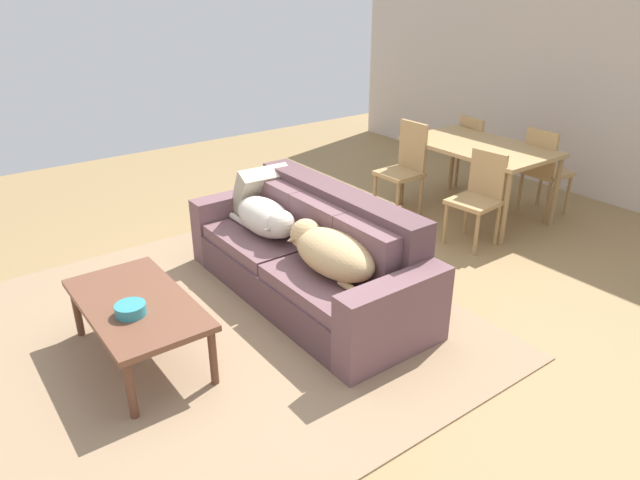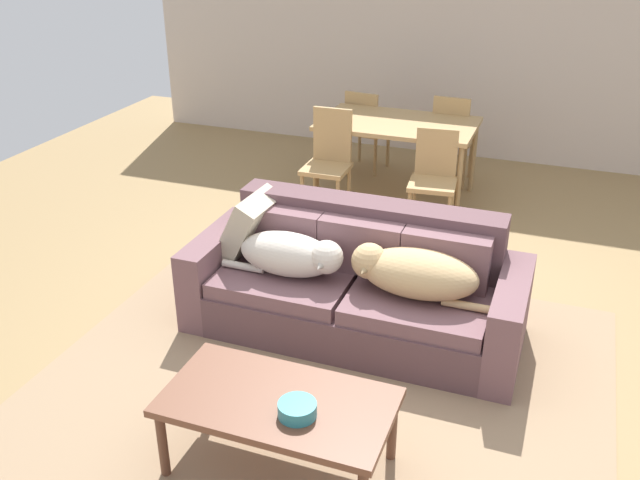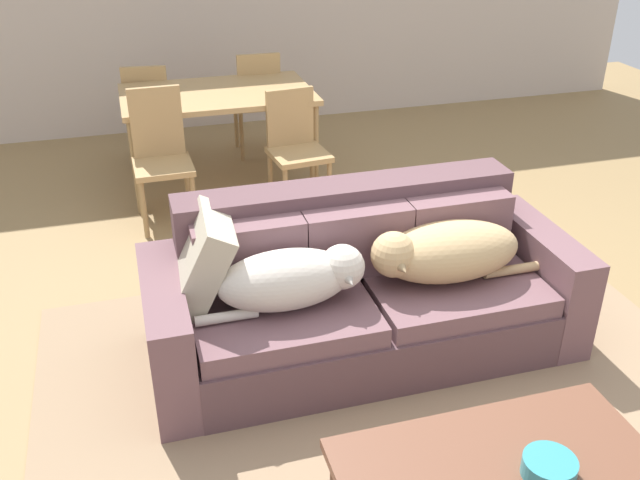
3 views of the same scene
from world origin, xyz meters
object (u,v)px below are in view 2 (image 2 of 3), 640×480
object	(u,v)px
coffee_table	(278,407)
dining_chair_near_right	(434,175)
dining_chair_far_left	(365,127)
throw_pillow_by_left_arm	(249,225)
dog_on_right_cushion	(413,272)
dining_chair_near_left	(329,158)
dog_on_left_cushion	(293,255)
bowl_on_coffee_table	(297,409)
couch	(357,286)
dining_chair_far_right	(452,135)
dining_table	(398,128)

from	to	relation	value
coffee_table	dining_chair_near_right	size ratio (longest dim) A/B	1.32
dining_chair_far_left	throw_pillow_by_left_arm	bearing A→B (deg)	98.52
dog_on_right_cushion	throw_pillow_by_left_arm	bearing A→B (deg)	172.08
dining_chair_near_left	dining_chair_near_right	xyz separation A→B (m)	(0.97, 0.01, -0.04)
coffee_table	throw_pillow_by_left_arm	bearing A→B (deg)	120.28
dog_on_left_cushion	throw_pillow_by_left_arm	distance (m)	0.46
dog_on_right_cushion	dining_chair_far_left	world-z (taller)	dining_chair_far_left
bowl_on_coffee_table	dining_chair_near_left	xyz separation A→B (m)	(-1.02, 3.29, 0.05)
dog_on_right_cushion	coffee_table	size ratio (longest dim) A/B	0.82
couch	dining_chair_far_left	size ratio (longest dim) A/B	2.54
dining_chair_far_right	throw_pillow_by_left_arm	bearing A→B (deg)	75.07
dog_on_right_cushion	dining_chair_far_right	distance (m)	3.04
dog_on_right_cushion	dining_chair_near_right	xyz separation A→B (m)	(-0.28, 1.94, -0.08)
throw_pillow_by_left_arm	dining_table	distance (m)	2.36
bowl_on_coffee_table	dining_chair_near_right	size ratio (longest dim) A/B	0.22
dog_on_left_cushion	bowl_on_coffee_table	xyz separation A→B (m)	(0.57, -1.32, -0.08)
couch	coffee_table	world-z (taller)	couch
dog_on_left_cushion	dining_table	bearing A→B (deg)	89.35
couch	throw_pillow_by_left_arm	xyz separation A→B (m)	(-0.81, 0.05, 0.30)
couch	dining_chair_near_left	bearing A→B (deg)	115.36
dining_chair_near_right	dining_chair_far_right	xyz separation A→B (m)	(-0.06, 1.08, 0.03)
dining_table	dining_chair_far_left	bearing A→B (deg)	130.48
couch	bowl_on_coffee_table	world-z (taller)	couch
throw_pillow_by_left_arm	coffee_table	bearing A→B (deg)	-59.72
coffee_table	dog_on_left_cushion	bearing A→B (deg)	109.13
couch	dog_on_left_cushion	world-z (taller)	couch
throw_pillow_by_left_arm	dining_chair_near_left	world-z (taller)	dining_chair_near_left
throw_pillow_by_left_arm	dining_chair_far_right	bearing A→B (deg)	73.05
dog_on_left_cushion	dining_chair_near_right	distance (m)	2.04
dog_on_left_cushion	dining_chair_near_left	world-z (taller)	dining_chair_near_left
dining_table	dining_chair_far_left	distance (m)	0.80
dining_chair_near_left	dining_chair_near_right	world-z (taller)	dining_chair_near_left
dining_table	dining_chair_far_left	world-z (taller)	dining_chair_far_left
bowl_on_coffee_table	dining_chair_near_left	world-z (taller)	dining_chair_near_left
couch	dining_chair_far_left	distance (m)	3.08
couch	dog_on_right_cushion	bearing A→B (deg)	-17.07
dog_on_right_cushion	dining_chair_far_right	xyz separation A→B (m)	(-0.33, 3.02, -0.05)
throw_pillow_by_left_arm	bowl_on_coffee_table	distance (m)	1.82
dog_on_left_cushion	dining_chair_far_left	size ratio (longest dim) A/B	0.96
bowl_on_coffee_table	dog_on_right_cushion	bearing A→B (deg)	80.65
couch	throw_pillow_by_left_arm	bearing A→B (deg)	176.74
bowl_on_coffee_table	dining_chair_far_right	world-z (taller)	dining_chair_far_right
bowl_on_coffee_table	dining_chair_far_left	size ratio (longest dim) A/B	0.22
dog_on_left_cushion	dog_on_right_cushion	bearing A→B (deg)	2.55
dog_on_left_cushion	dining_chair_far_left	xyz separation A→B (m)	(-0.46, 3.11, -0.07)
couch	coffee_table	size ratio (longest dim) A/B	1.93
dining_chair_far_right	dining_chair_far_left	bearing A→B (deg)	-1.20
dining_table	throw_pillow_by_left_arm	bearing A→B (deg)	-100.94
dog_on_left_cushion	dining_chair_far_left	world-z (taller)	dining_chair_far_left
dining_chair_near_right	dining_chair_far_left	world-z (taller)	dining_chair_far_left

